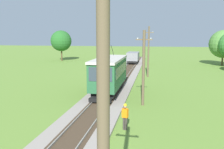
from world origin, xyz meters
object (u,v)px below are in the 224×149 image
at_px(utility_pole_foreground, 103,147).
at_px(utility_pole_near_tram, 143,68).
at_px(track_worker, 125,115).
at_px(tree_right_far, 61,41).
at_px(utility_pole_mid, 148,51).
at_px(red_tram, 110,73).
at_px(tree_horizon, 224,44).
at_px(freight_car, 133,57).

relative_size(utility_pole_foreground, utility_pole_near_tram, 1.19).
distance_m(track_worker, tree_right_far, 43.51).
xyz_separation_m(utility_pole_mid, tree_right_far, (-21.85, 18.40, 1.09)).
height_order(track_worker, tree_right_far, tree_right_far).
xyz_separation_m(red_tram, utility_pole_mid, (3.68, 10.75, 1.64)).
bearing_deg(utility_pole_near_tram, utility_pole_mid, 90.00).
xyz_separation_m(track_worker, tree_right_far, (-20.99, 37.91, 3.94)).
xyz_separation_m(red_tram, track_worker, (2.82, -8.76, -1.21)).
xyz_separation_m(utility_pole_foreground, tree_right_far, (-21.85, 47.65, 0.92)).
bearing_deg(track_worker, tree_horizon, -6.20).
distance_m(freight_car, utility_pole_near_tram, 29.25).
bearing_deg(tree_horizon, tree_right_far, 176.45).
relative_size(track_worker, tree_right_far, 0.24).
relative_size(red_tram, tree_right_far, 1.14).
height_order(red_tram, utility_pole_foreground, utility_pole_foreground).
relative_size(utility_pole_foreground, utility_pole_mid, 1.05).
height_order(utility_pole_foreground, track_worker, utility_pole_foreground).
bearing_deg(utility_pole_foreground, utility_pole_mid, 90.00).
xyz_separation_m(red_tram, tree_horizon, (18.51, 26.87, 2.29)).
relative_size(utility_pole_foreground, tree_horizon, 1.06).
height_order(red_tram, utility_pole_mid, utility_pole_mid).
bearing_deg(utility_pole_foreground, utility_pole_near_tram, 90.00).
relative_size(freight_car, utility_pole_mid, 0.70).
relative_size(utility_pole_mid, track_worker, 4.19).
relative_size(utility_pole_mid, tree_horizon, 1.01).
relative_size(red_tram, track_worker, 4.79).
bearing_deg(track_worker, red_tram, 35.41).
distance_m(utility_pole_near_tram, tree_horizon, 33.76).
height_order(red_tram, freight_car, red_tram).
distance_m(utility_pole_foreground, tree_horizon, 47.74).
xyz_separation_m(utility_pole_foreground, tree_horizon, (14.83, 45.38, 0.48)).
height_order(tree_right_far, tree_horizon, tree_right_far).
xyz_separation_m(freight_car, utility_pole_mid, (3.68, -14.77, 2.28)).
height_order(red_tram, utility_pole_near_tram, utility_pole_near_tram).
relative_size(utility_pole_near_tram, utility_pole_mid, 0.88).
xyz_separation_m(utility_pole_foreground, utility_pole_mid, (0.00, 29.25, -0.17)).
height_order(track_worker, tree_horizon, tree_horizon).
xyz_separation_m(utility_pole_near_tram, utility_pole_mid, (0.00, 14.19, 0.46)).
distance_m(freight_car, utility_pole_mid, 15.39).
bearing_deg(tree_horizon, utility_pole_near_tram, -116.07).
bearing_deg(utility_pole_near_tram, red_tram, 136.90).
xyz_separation_m(freight_car, tree_right_far, (-18.17, 3.63, 3.37)).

